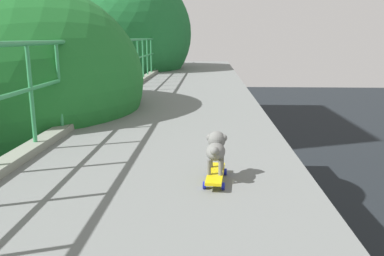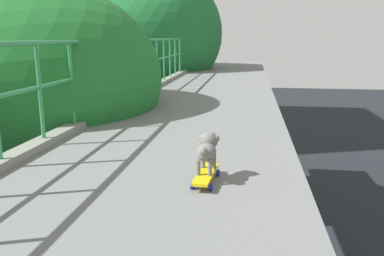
% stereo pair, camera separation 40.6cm
% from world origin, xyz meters
% --- Properties ---
extents(car_blue_seventh, '(1.96, 4.11, 1.28)m').
position_xyz_m(car_blue_seventh, '(-5.45, 17.38, 0.60)').
color(car_blue_seventh, '#243796').
rests_on(car_blue_seventh, ground).
extents(city_bus, '(2.62, 11.65, 3.56)m').
position_xyz_m(city_bus, '(-9.09, 27.12, 2.00)').
color(city_bus, '#AF1917').
rests_on(city_bus, ground).
extents(roadside_tree_far, '(5.82, 5.82, 10.18)m').
position_xyz_m(roadside_tree_far, '(-1.99, 15.10, 7.53)').
color(roadside_tree_far, '#4C4132').
rests_on(roadside_tree_far, ground).
extents(toy_skateboard, '(0.21, 0.55, 0.08)m').
position_xyz_m(toy_skateboard, '(1.70, 2.71, 6.30)').
color(toy_skateboard, gold).
rests_on(toy_skateboard, overpass_deck).
extents(small_dog, '(0.19, 0.39, 0.32)m').
position_xyz_m(small_dog, '(1.71, 2.78, 6.52)').
color(small_dog, slate).
rests_on(small_dog, toy_skateboard).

